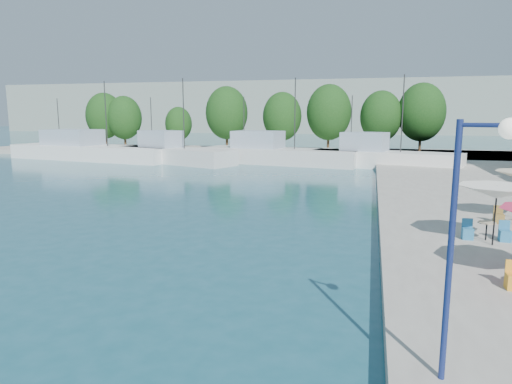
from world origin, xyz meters
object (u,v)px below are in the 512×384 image
(trawler_04, at_px, (382,158))
(trawler_01, at_px, (90,151))
(trawler_03, at_px, (276,155))
(trawler_02, at_px, (173,154))
(street_lamp, at_px, (473,205))
(umbrella_white, at_px, (497,192))

(trawler_04, bearing_deg, trawler_01, -165.06)
(trawler_03, distance_m, trawler_04, 12.08)
(trawler_01, relative_size, trawler_02, 1.44)
(trawler_02, height_order, trawler_04, same)
(trawler_01, height_order, trawler_03, same)
(trawler_01, xyz_separation_m, street_lamp, (37.00, -43.02, 3.02))
(umbrella_white, bearing_deg, trawler_04, 96.67)
(trawler_01, distance_m, trawler_02, 12.16)
(street_lamp, bearing_deg, trawler_01, 155.45)
(street_lamp, bearing_deg, trawler_04, 115.75)
(trawler_04, height_order, street_lamp, trawler_04)
(trawler_01, height_order, trawler_02, same)
(umbrella_white, xyz_separation_m, street_lamp, (-2.98, -10.50, 1.36))
(trawler_03, bearing_deg, trawler_04, 4.16)
(trawler_02, relative_size, street_lamp, 3.26)
(trawler_01, xyz_separation_m, umbrella_white, (39.98, -32.51, 1.66))
(umbrella_white, height_order, street_lamp, street_lamp)
(trawler_01, bearing_deg, street_lamp, -39.73)
(trawler_01, relative_size, trawler_04, 1.47)
(trawler_02, distance_m, umbrella_white, 41.90)
(trawler_03, height_order, umbrella_white, trawler_03)
(trawler_01, bearing_deg, trawler_02, 3.47)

